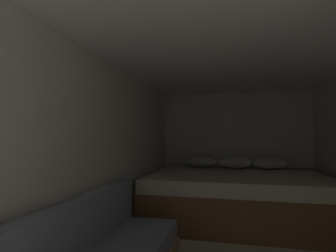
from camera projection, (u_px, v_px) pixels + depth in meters
name	position (u px, v px, depth m)	size (l,w,h in m)	color
wall_back	(234.00, 148.00, 4.78)	(2.69, 0.05, 1.98)	silver
wall_left	(96.00, 158.00, 2.53)	(0.05, 5.20, 1.98)	silver
ceiling_slab	(238.00, 42.00, 2.27)	(2.69, 5.20, 0.05)	white
bed	(236.00, 195.00, 3.85)	(2.47, 1.76, 0.86)	brown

